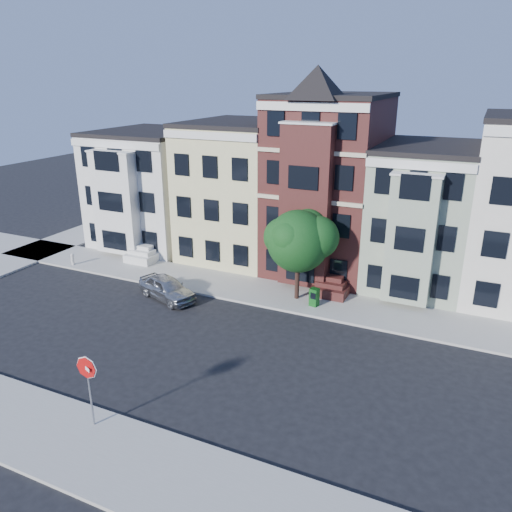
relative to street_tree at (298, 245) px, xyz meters
The scene contains 12 objects.
ground 8.73m from the street_tree, 91.36° to the right, with size 120.00×120.00×0.00m, color black.
far_sidewalk 3.60m from the street_tree, 156.62° to the left, with size 60.00×4.00×0.15m, color #9E9B93.
near_sidewalk 16.32m from the street_tree, 90.68° to the right, with size 60.00×4.00×0.15m, color #9E9B93.
house_white 16.57m from the street_tree, 156.57° to the left, with size 8.00×9.00×9.00m, color silver.
house_yellow 9.84m from the street_tree, 137.52° to the left, with size 7.00×9.00×10.00m, color beige.
house_brown 6.99m from the street_tree, 91.64° to the left, with size 7.00×9.00×12.00m, color #421A17.
house_green 9.16m from the street_tree, 46.20° to the left, with size 6.00×9.00×9.00m, color gray.
street_tree is the anchor object (origin of this frame).
parked_car 8.71m from the street_tree, 156.82° to the right, with size 1.76×4.38×1.49m, color #9B9CA1.
newspaper_box 3.30m from the street_tree, 23.66° to the right, with size 0.50×0.45×1.12m, color #115418.
fire_hydrant 17.53m from the street_tree, behind, with size 0.24×0.24×0.68m, color beige.
stop_sign 15.28m from the street_tree, 101.96° to the right, with size 0.97×0.14×3.52m, color #B20C0B, non-canonical shape.
Camera 1 is at (9.90, -19.24, 13.31)m, focal length 35.00 mm.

